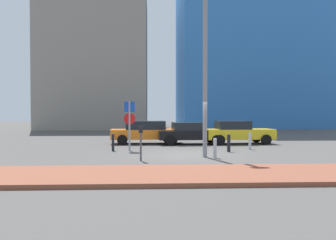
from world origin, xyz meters
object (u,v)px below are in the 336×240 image
(parked_car_orange, at_px, (146,132))
(parking_sign_post, at_px, (129,120))
(parked_car_black, at_px, (190,133))
(traffic_bollard_near, at_px, (215,148))
(street_lamp, at_px, (205,53))
(traffic_bollard_mid, at_px, (113,143))
(parked_car_yellow, at_px, (237,132))
(traffic_bollard_far, at_px, (229,143))
(parking_meter, at_px, (141,138))
(traffic_bollard_edge, at_px, (250,141))

(parked_car_orange, bearing_deg, parking_sign_post, -101.38)
(parked_car_black, bearing_deg, traffic_bollard_near, -87.03)
(street_lamp, bearing_deg, traffic_bollard_mid, 149.33)
(parked_car_black, bearing_deg, parked_car_yellow, 2.10)
(parked_car_orange, xyz_separation_m, traffic_bollard_near, (3.15, -7.19, -0.34))
(parked_car_yellow, distance_m, street_lamp, 8.16)
(parked_car_yellow, relative_size, street_lamp, 0.55)
(parked_car_yellow, bearing_deg, traffic_bollard_far, -109.08)
(parking_meter, relative_size, street_lamp, 0.18)
(parked_car_black, height_order, traffic_bollard_mid, parked_car_black)
(traffic_bollard_mid, height_order, traffic_bollard_far, traffic_bollard_far)
(traffic_bollard_mid, bearing_deg, parked_car_black, 39.48)
(parked_car_yellow, bearing_deg, parking_meter, -128.29)
(parked_car_orange, xyz_separation_m, traffic_bollard_far, (4.29, -4.87, -0.33))
(parking_sign_post, bearing_deg, parked_car_black, 44.63)
(parked_car_yellow, xyz_separation_m, street_lamp, (-3.08, -6.44, 3.96))
(parked_car_yellow, xyz_separation_m, parking_meter, (-5.96, -7.55, 0.18))
(traffic_bollard_near, xyz_separation_m, traffic_bollard_mid, (-4.84, 2.98, 0.00))
(parking_meter, bearing_deg, traffic_bollard_far, 34.92)
(parked_car_yellow, relative_size, traffic_bollard_far, 5.01)
(parked_car_yellow, xyz_separation_m, traffic_bollard_edge, (-0.14, -3.39, -0.30))
(traffic_bollard_mid, bearing_deg, traffic_bollard_far, -6.29)
(parking_sign_post, xyz_separation_m, traffic_bollard_near, (3.98, -3.09, -1.20))
(parked_car_orange, relative_size, traffic_bollard_far, 5.29)
(parked_car_orange, relative_size, traffic_bollard_edge, 5.15)
(parked_car_yellow, relative_size, traffic_bollard_edge, 4.87)
(traffic_bollard_edge, bearing_deg, parked_car_yellow, 87.64)
(parked_car_black, distance_m, parked_car_yellow, 3.03)
(parking_sign_post, height_order, traffic_bollard_far, parking_sign_post)
(street_lamp, bearing_deg, traffic_bollard_near, -41.09)
(parked_car_orange, height_order, parked_car_yellow, same)
(parked_car_orange, height_order, street_lamp, street_lamp)
(parking_meter, distance_m, street_lamp, 4.88)
(parking_meter, distance_m, traffic_bollard_far, 5.41)
(traffic_bollard_mid, bearing_deg, parked_car_yellow, 26.87)
(parked_car_black, distance_m, traffic_bollard_far, 4.61)
(traffic_bollard_far, bearing_deg, parked_car_yellow, 70.92)
(parked_car_orange, distance_m, traffic_bollard_mid, 4.55)
(parked_car_black, bearing_deg, traffic_bollard_far, -71.18)
(parked_car_orange, bearing_deg, traffic_bollard_far, -48.61)
(parked_car_orange, xyz_separation_m, traffic_bollard_mid, (-1.68, -4.21, -0.33))
(street_lamp, distance_m, traffic_bollard_far, 4.95)
(parking_sign_post, bearing_deg, parking_meter, -79.63)
(traffic_bollard_far, bearing_deg, street_lamp, -127.93)
(parked_car_orange, height_order, traffic_bollard_mid, parked_car_orange)
(parked_car_orange, distance_m, parked_car_yellow, 5.85)
(parked_car_yellow, xyz_separation_m, traffic_bollard_mid, (-7.52, -3.81, -0.32))
(parked_car_yellow, height_order, parking_sign_post, parking_sign_post)
(parked_car_orange, xyz_separation_m, parked_car_yellow, (5.84, -0.40, -0.02))
(traffic_bollard_near, height_order, traffic_bollard_far, traffic_bollard_far)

